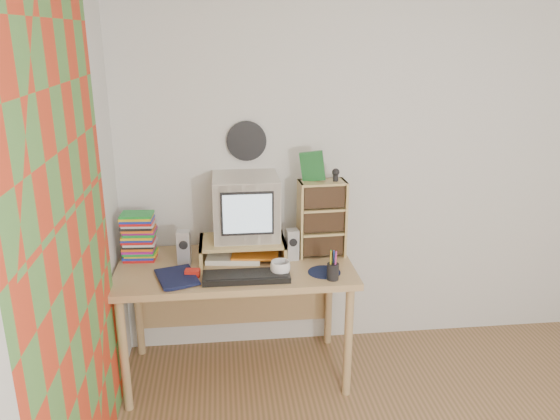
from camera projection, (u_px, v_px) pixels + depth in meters
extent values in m
plane|color=silver|center=(389.00, 165.00, 3.57)|extent=(3.50, 0.00, 3.50)
plane|color=silver|center=(18.00, 306.00, 1.73)|extent=(0.00, 3.50, 3.50)
plane|color=red|center=(73.00, 271.00, 2.22)|extent=(0.00, 2.20, 2.20)
cylinder|color=black|center=(246.00, 141.00, 3.40)|extent=(0.25, 0.02, 0.25)
cube|color=tan|center=(235.00, 268.00, 3.27)|extent=(1.40, 0.70, 0.04)
cube|color=tan|center=(235.00, 296.00, 3.70)|extent=(1.33, 0.02, 0.41)
cylinder|color=tan|center=(124.00, 356.00, 3.05)|extent=(0.05, 0.05, 0.71)
cylinder|color=tan|center=(348.00, 342.00, 3.18)|extent=(0.05, 0.05, 0.71)
cylinder|color=tan|center=(138.00, 306.00, 3.60)|extent=(0.05, 0.05, 0.71)
cylinder|color=tan|center=(329.00, 296.00, 3.73)|extent=(0.05, 0.05, 0.71)
cube|color=#D8BD71|center=(201.00, 250.00, 3.32)|extent=(0.02, 0.30, 0.12)
cube|color=#D8BD71|center=(283.00, 247.00, 3.37)|extent=(0.02, 0.30, 0.12)
cube|color=#D8BD71|center=(242.00, 241.00, 3.33)|extent=(0.52, 0.30, 0.02)
cube|color=beige|center=(246.00, 208.00, 3.32)|extent=(0.40, 0.40, 0.38)
cube|color=#B5B6BA|center=(184.00, 247.00, 3.26)|extent=(0.08, 0.08, 0.21)
cube|color=#B5B6BA|center=(292.00, 244.00, 3.32)|extent=(0.08, 0.08, 0.19)
cube|color=black|center=(246.00, 277.00, 3.07)|extent=(0.49, 0.17, 0.03)
cube|color=#D8BD71|center=(322.00, 219.00, 3.34)|extent=(0.29, 0.17, 0.47)
imported|color=white|center=(280.00, 269.00, 3.10)|extent=(0.14, 0.14, 0.09)
imported|color=#0E1335|center=(158.00, 278.00, 3.03)|extent=(0.29, 0.25, 0.05)
cylinder|color=black|center=(324.00, 272.00, 3.16)|extent=(0.19, 0.19, 0.00)
cube|color=red|center=(193.00, 273.00, 3.10)|extent=(0.09, 0.06, 0.04)
cube|color=#1A5D27|center=(312.00, 166.00, 3.26)|extent=(0.14, 0.07, 0.18)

